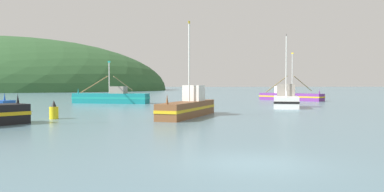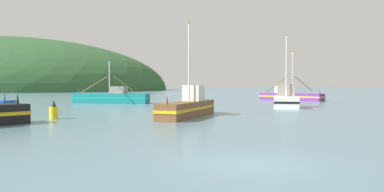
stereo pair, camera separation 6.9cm
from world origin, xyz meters
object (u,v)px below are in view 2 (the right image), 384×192
(fishing_boat_brown, at_px, (188,107))
(channel_buoy, at_px, (54,111))
(fishing_boat_teal, at_px, (112,97))
(fishing_boat_white, at_px, (286,100))
(fishing_boat_purple, at_px, (290,96))

(fishing_boat_brown, relative_size, channel_buoy, 6.47)
(fishing_boat_teal, relative_size, channel_buoy, 11.46)
(fishing_boat_white, xyz_separation_m, channel_buoy, (-21.62, -11.40, -0.25))
(fishing_boat_teal, distance_m, fishing_boat_brown, 23.03)
(fishing_boat_brown, bearing_deg, channel_buoy, -59.08)
(fishing_boat_teal, relative_size, fishing_boat_purple, 1.50)
(fishing_boat_teal, distance_m, fishing_boat_white, 22.79)
(fishing_boat_white, height_order, fishing_boat_brown, fishing_boat_white)
(fishing_boat_purple, relative_size, channel_buoy, 7.62)
(channel_buoy, bearing_deg, fishing_boat_purple, 45.65)
(fishing_boat_teal, bearing_deg, channel_buoy, 102.19)
(fishing_boat_brown, height_order, channel_buoy, fishing_boat_brown)
(fishing_boat_purple, xyz_separation_m, fishing_boat_brown, (-18.27, -27.93, 0.02))
(fishing_boat_white, xyz_separation_m, fishing_boat_brown, (-11.53, -10.32, -0.04))
(channel_buoy, bearing_deg, fishing_boat_teal, 85.58)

